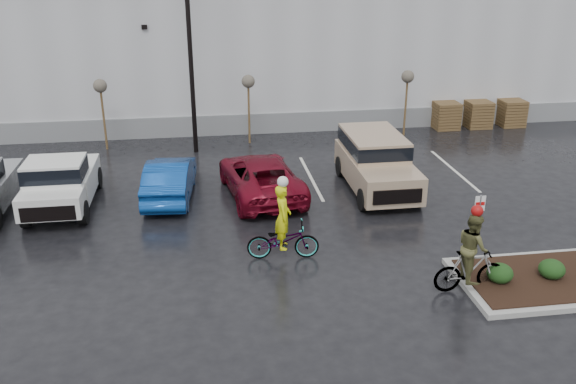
{
  "coord_description": "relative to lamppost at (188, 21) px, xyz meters",
  "views": [
    {
      "loc": [
        -3.73,
        -14.35,
        8.54
      ],
      "look_at": [
        -1.1,
        3.42,
        1.3
      ],
      "focal_mm": 38.0,
      "sensor_mm": 36.0,
      "label": 1
    }
  ],
  "objects": [
    {
      "name": "suv_tan",
      "position": [
        6.68,
        -5.66,
        -4.66
      ],
      "size": [
        2.2,
        5.1,
        2.06
      ],
      "primitive_type": null,
      "color": "tan",
      "rests_on": "ground"
    },
    {
      "name": "car_blue",
      "position": [
        -0.95,
        -5.26,
        -4.96
      ],
      "size": [
        1.91,
        4.55,
        1.46
      ],
      "primitive_type": "imported",
      "rotation": [
        0.0,
        0.0,
        3.06
      ],
      "color": "navy",
      "rests_on": "ground"
    },
    {
      "name": "warehouse",
      "position": [
        4.0,
        9.99,
        -2.04
      ],
      "size": [
        60.5,
        15.5,
        7.2
      ],
      "color": "#B1B3B6",
      "rests_on": "ground"
    },
    {
      "name": "lamppost",
      "position": [
        0.0,
        0.0,
        0.0
      ],
      "size": [
        0.5,
        1.0,
        9.22
      ],
      "color": "black",
      "rests_on": "ground"
    },
    {
      "name": "cyclist_olive",
      "position": [
        7.11,
        -13.04,
        -4.79
      ],
      "size": [
        1.91,
        0.92,
        2.47
      ],
      "rotation": [
        0.0,
        0.0,
        1.59
      ],
      "color": "#3F3F44",
      "rests_on": "ground"
    },
    {
      "name": "sapling_east",
      "position": [
        10.0,
        1.0,
        -2.96
      ],
      "size": [
        0.6,
        0.6,
        3.2
      ],
      "color": "#49341D",
      "rests_on": "ground"
    },
    {
      "name": "shrub_b",
      "position": [
        9.5,
        -13.0,
        -5.27
      ],
      "size": [
        0.7,
        0.7,
        0.52
      ],
      "primitive_type": "ellipsoid",
      "color": "black",
      "rests_on": "curb_island"
    },
    {
      "name": "wooded_ridge",
      "position": [
        4.0,
        33.0,
        -2.69
      ],
      "size": [
        80.0,
        25.0,
        6.0
      ],
      "primitive_type": "cube",
      "color": "#21411B",
      "rests_on": "ground"
    },
    {
      "name": "sapling_west",
      "position": [
        -4.0,
        1.0,
        -2.96
      ],
      "size": [
        0.6,
        0.6,
        3.2
      ],
      "color": "#49341D",
      "rests_on": "ground"
    },
    {
      "name": "cyclist_hivis",
      "position": [
        2.47,
        -10.5,
        -4.9
      ],
      "size": [
        2.17,
        0.93,
        2.56
      ],
      "rotation": [
        0.0,
        0.0,
        1.48
      ],
      "color": "#3F3F44",
      "rests_on": "ground"
    },
    {
      "name": "ground",
      "position": [
        4.0,
        -12.0,
        -5.69
      ],
      "size": [
        120.0,
        120.0,
        0.0
      ],
      "primitive_type": "plane",
      "color": "black",
      "rests_on": "ground"
    },
    {
      "name": "sapling_mid",
      "position": [
        2.5,
        1.0,
        -2.96
      ],
      "size": [
        0.6,
        0.6,
        3.2
      ],
      "color": "#49341D",
      "rests_on": "ground"
    },
    {
      "name": "shrub_a",
      "position": [
        8.0,
        -13.0,
        -5.27
      ],
      "size": [
        0.7,
        0.7,
        0.52
      ],
      "primitive_type": "ellipsoid",
      "color": "black",
      "rests_on": "curb_island"
    },
    {
      "name": "pallet_stack_b",
      "position": [
        14.2,
        2.0,
        -5.01
      ],
      "size": [
        1.2,
        1.2,
        1.35
      ],
      "primitive_type": "cube",
      "color": "#49341D",
      "rests_on": "ground"
    },
    {
      "name": "pickup_white",
      "position": [
        -4.65,
        -5.36,
        -4.71
      ],
      "size": [
        2.1,
        5.2,
        1.96
      ],
      "primitive_type": null,
      "color": "silver",
      "rests_on": "ground"
    },
    {
      "name": "pallet_stack_c",
      "position": [
        16.0,
        2.0,
        -5.01
      ],
      "size": [
        1.2,
        1.2,
        1.35
      ],
      "primitive_type": "cube",
      "color": "#49341D",
      "rests_on": "ground"
    },
    {
      "name": "fire_lane_sign",
      "position": [
        7.8,
        -11.8,
        -4.28
      ],
      "size": [
        0.3,
        0.05,
        2.2
      ],
      "color": "gray",
      "rests_on": "ground"
    },
    {
      "name": "car_red",
      "position": [
        2.34,
        -5.51,
        -4.95
      ],
      "size": [
        3.09,
        5.57,
        1.47
      ],
      "primitive_type": "imported",
      "rotation": [
        0.0,
        0.0,
        3.27
      ],
      "color": "maroon",
      "rests_on": "ground"
    },
    {
      "name": "pallet_stack_a",
      "position": [
        12.5,
        2.0,
        -5.01
      ],
      "size": [
        1.2,
        1.2,
        1.35
      ],
      "primitive_type": "cube",
      "color": "#49341D",
      "rests_on": "ground"
    }
  ]
}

